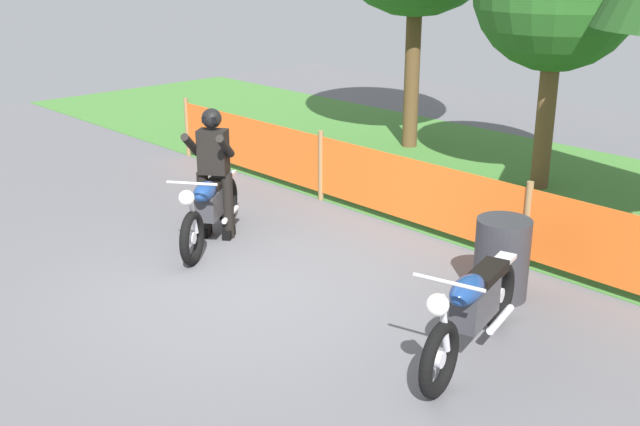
# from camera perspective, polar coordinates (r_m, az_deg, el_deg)

# --- Properties ---
(ground) EXTENTS (24.00, 24.00, 0.02)m
(ground) POSITION_cam_1_polar(r_m,az_deg,el_deg) (8.64, -4.34, -5.33)
(ground) COLOR #5B5B60
(grass_verge) EXTENTS (24.00, 5.65, 0.01)m
(grass_verge) POSITION_cam_1_polar(r_m,az_deg,el_deg) (12.48, 15.15, 1.95)
(grass_verge) COLOR #427A33
(grass_verge) RESTS_ON ground
(barrier_fence) EXTENTS (10.50, 0.08, 1.05)m
(barrier_fence) POSITION_cam_1_polar(r_m,az_deg,el_deg) (10.11, 6.83, 1.66)
(barrier_fence) COLOR olive
(barrier_fence) RESTS_ON ground
(motorcycle_lead) EXTENTS (1.32, 1.74, 0.99)m
(motorcycle_lead) POSITION_cam_1_polar(r_m,az_deg,el_deg) (9.71, -8.17, 0.44)
(motorcycle_lead) COLOR black
(motorcycle_lead) RESTS_ON ground
(motorcycle_trailing) EXTENTS (0.80, 2.09, 1.01)m
(motorcycle_trailing) POSITION_cam_1_polar(r_m,az_deg,el_deg) (7.06, 11.30, -7.07)
(motorcycle_trailing) COLOR black
(motorcycle_trailing) RESTS_ON ground
(rider_lead) EXTENTS (0.73, 0.78, 1.69)m
(rider_lead) POSITION_cam_1_polar(r_m,az_deg,el_deg) (9.77, -7.90, 3.49)
(rider_lead) COLOR black
(rider_lead) RESTS_ON ground
(oil_drum) EXTENTS (0.58, 0.58, 0.88)m
(oil_drum) POSITION_cam_1_polar(r_m,az_deg,el_deg) (8.36, 13.38, -3.33)
(oil_drum) COLOR #2D2D33
(oil_drum) RESTS_ON ground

